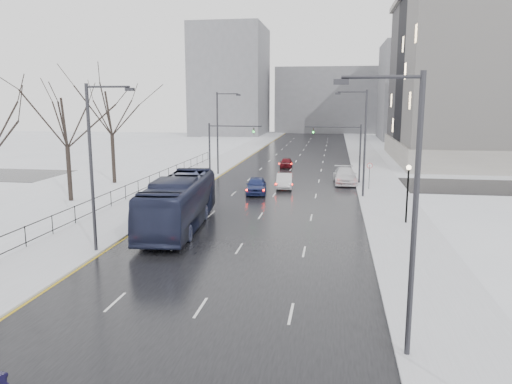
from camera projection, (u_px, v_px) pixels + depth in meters
The scene contains 24 objects.
road at pixel (292, 168), 67.65m from camera, with size 16.00×150.00×0.04m, color black.
cross_road at pixel (283, 182), 56.00m from camera, with size 130.00×10.00×0.04m, color black.
sidewalk_left at pixel (217, 166), 69.25m from camera, with size 5.00×150.00×0.16m, color silver.
sidewalk_right at pixel (371, 169), 66.03m from camera, with size 5.00×150.00×0.16m, color silver.
park_strip at pixel (151, 165), 70.71m from camera, with size 14.00×150.00×0.12m, color white.
tree_park_d at pixel (71, 202), 45.13m from camera, with size 8.75×8.75×12.50m, color black, non-canonical shape.
tree_park_e at pixel (115, 184), 54.91m from camera, with size 9.45×9.45×13.50m, color black, non-canonical shape.
iron_fence at pixel (100, 202), 40.34m from camera, with size 0.06×70.00×1.30m.
streetlight_r_near at pixel (408, 204), 16.81m from camera, with size 2.95×0.25×10.00m.
streetlight_r_mid at pixel (362, 138), 45.96m from camera, with size 2.95×0.25×10.00m.
streetlight_l_near at pixel (94, 160), 29.03m from camera, with size 2.95×0.25×10.00m.
streetlight_l_far at pixel (219, 129), 60.12m from camera, with size 2.95×0.25×10.00m.
lamppost_r_mid at pixel (408, 185), 36.29m from camera, with size 0.36×0.36×4.28m.
mast_signal_right at pixel (350, 146), 54.13m from camera, with size 6.10×0.33×6.50m.
mast_signal_left at pixel (219, 145), 56.38m from camera, with size 6.10×0.33×6.50m.
no_uturn_sign at pixel (370, 168), 50.28m from camera, with size 0.60×0.06×2.70m.
bldg_far_right at pixel (434, 92), 114.79m from camera, with size 24.00×20.00×22.00m, color slate.
bldg_far_left at pixel (231, 81), 131.63m from camera, with size 18.00×22.00×28.00m, color slate.
bldg_far_center at pixel (330, 100), 143.11m from camera, with size 30.00×18.00×18.00m, color slate.
bus at pixel (179, 203), 35.39m from camera, with size 3.10×13.26×3.69m, color #20243E.
sedan_center_near at pixel (256, 185), 48.76m from camera, with size 1.91×4.74×1.62m, color navy.
sedan_right_near at pixel (284, 181), 51.80m from camera, with size 1.58×4.54×1.50m, color silver.
sedan_right_far at pixel (345, 176), 54.61m from camera, with size 2.41×5.94×1.72m, color silver.
sedan_center_far at pixel (286, 163), 67.71m from camera, with size 1.57×3.90×1.33m, color #570F16.
Camera 1 is at (5.65, -7.07, 9.06)m, focal length 35.00 mm.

